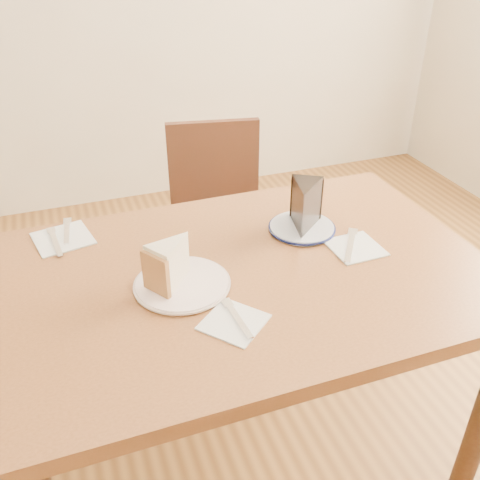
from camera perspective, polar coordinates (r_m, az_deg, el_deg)
name	(u,v)px	position (r m, az deg, el deg)	size (l,w,h in m)	color
ground	(246,460)	(1.86, 0.67, -22.43)	(4.00, 4.00, 0.00)	#553416
table	(248,300)	(1.39, 0.84, -6.46)	(1.20, 0.80, 0.75)	#532D16
chair_far	(219,225)	(2.07, -2.25, 1.57)	(0.49, 0.49, 0.84)	black
plate_cream	(182,284)	(1.28, -6.18, -4.68)	(0.22, 0.22, 0.01)	white
plate_navy	(302,228)	(1.50, 6.62, 1.32)	(0.18, 0.18, 0.01)	silver
carrot_cake	(174,263)	(1.25, -7.11, -2.48)	(0.08, 0.11, 0.10)	#F4E6C9
chocolate_cake	(304,209)	(1.46, 6.88, 3.34)	(0.09, 0.12, 0.12)	black
napkin_cream	(234,322)	(1.17, -0.66, -8.74)	(0.12, 0.12, 0.00)	white
napkin_navy	(355,248)	(1.44, 12.19, -0.79)	(0.13, 0.13, 0.00)	white
napkin_spare	(63,238)	(1.53, -18.37, 0.16)	(0.14, 0.14, 0.00)	white
fork_cream	(237,318)	(1.17, -0.28, -8.33)	(0.01, 0.14, 0.00)	silver
knife_navy	(350,245)	(1.44, 11.69, -0.52)	(0.02, 0.17, 0.00)	silver
fork_spare	(67,231)	(1.55, -17.97, 0.94)	(0.01, 0.14, 0.00)	silver
knife_spare	(55,242)	(1.51, -19.10, -0.19)	(0.01, 0.16, 0.00)	silver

